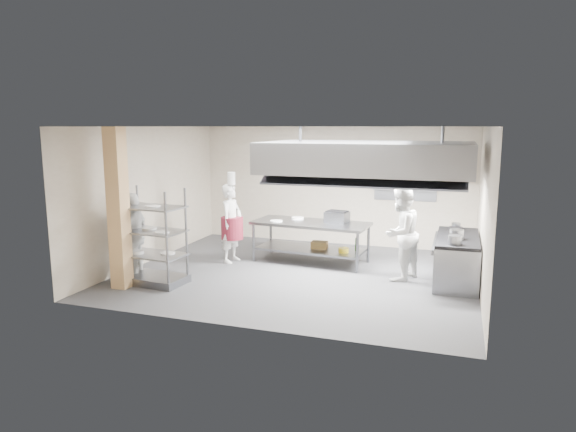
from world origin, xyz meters
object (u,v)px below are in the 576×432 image
(pass_rack, at_px, (152,236))
(cooking_range, at_px, (457,260))
(griddle, at_px, (337,217))
(chef_line, at_px, (401,234))
(island, at_px, (311,242))
(chef_head, at_px, (231,223))
(chef_plating, at_px, (134,236))
(stockpot, at_px, (457,234))

(pass_rack, relative_size, cooking_range, 0.93)
(griddle, bearing_deg, chef_line, -19.20)
(pass_rack, bearing_deg, chef_line, 26.14)
(island, height_order, pass_rack, pass_rack)
(cooking_range, bearing_deg, chef_line, -168.69)
(cooking_range, relative_size, chef_head, 1.14)
(cooking_range, xyz_separation_m, chef_plating, (-6.08, -1.82, 0.45))
(cooking_range, relative_size, chef_plating, 1.15)
(pass_rack, distance_m, griddle, 3.99)
(stockpot, bearing_deg, griddle, 160.71)
(island, relative_size, chef_line, 1.38)
(cooking_range, distance_m, chef_plating, 6.36)
(chef_plating, bearing_deg, chef_head, 134.37)
(cooking_range, relative_size, stockpot, 7.63)
(pass_rack, xyz_separation_m, stockpot, (5.54, 1.73, 0.07))
(pass_rack, height_order, griddle, pass_rack)
(chef_head, bearing_deg, pass_rack, 165.08)
(chef_line, distance_m, chef_plating, 5.26)
(island, height_order, griddle, griddle)
(pass_rack, bearing_deg, chef_head, 72.75)
(island, distance_m, griddle, 0.81)
(chef_plating, bearing_deg, stockpot, 95.04)
(chef_plating, xyz_separation_m, stockpot, (6.05, 1.58, 0.12))
(cooking_range, xyz_separation_m, chef_head, (-4.79, -0.05, 0.46))
(pass_rack, xyz_separation_m, griddle, (3.02, 2.61, 0.10))
(chef_plating, bearing_deg, island, 118.41)
(chef_line, xyz_separation_m, stockpot, (1.05, -0.03, 0.06))
(chef_plating, bearing_deg, griddle, 115.33)
(island, height_order, chef_plating, chef_plating)
(cooking_range, height_order, griddle, griddle)
(pass_rack, distance_m, stockpot, 5.80)
(island, distance_m, pass_rack, 3.52)
(stockpot, bearing_deg, pass_rack, -162.64)
(cooking_range, bearing_deg, stockpot, -97.33)
(griddle, bearing_deg, chef_head, -151.95)
(chef_line, relative_size, chef_plating, 1.07)
(cooking_range, distance_m, stockpot, 0.62)
(chef_head, height_order, chef_line, chef_line)
(island, xyz_separation_m, pass_rack, (-2.46, -2.47, 0.47))
(cooking_range, bearing_deg, chef_head, -179.45)
(cooking_range, distance_m, chef_line, 1.21)
(chef_line, height_order, griddle, chef_line)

